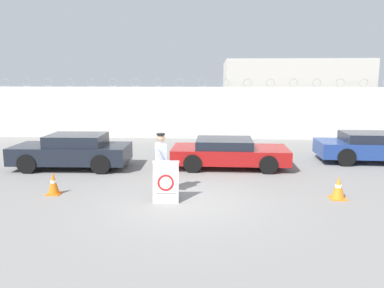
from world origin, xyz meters
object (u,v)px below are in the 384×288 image
object	(u,v)px
traffic_cone_mid	(53,183)
parked_car_front_coupe	(73,151)
parked_car_far_side	(376,147)
barricade_sign	(166,181)
traffic_cone_near	(338,188)
security_guard	(161,160)
parked_car_rear_sedan	(229,152)

from	to	relation	value
traffic_cone_mid	parked_car_front_coupe	distance (m)	3.32
traffic_cone_mid	parked_car_front_coupe	world-z (taller)	parked_car_front_coupe
parked_car_front_coupe	parked_car_far_side	distance (m)	11.99
barricade_sign	parked_car_front_coupe	world-z (taller)	parked_car_front_coupe
barricade_sign	traffic_cone_near	size ratio (longest dim) A/B	1.73
parked_car_far_side	traffic_cone_mid	bearing A→B (deg)	-154.43
security_guard	parked_car_front_coupe	size ratio (longest dim) A/B	0.41
security_guard	traffic_cone_mid	size ratio (longest dim) A/B	2.71
traffic_cone_mid	parked_car_far_side	bearing A→B (deg)	23.87
security_guard	traffic_cone_mid	bearing A→B (deg)	-110.65
parked_car_far_side	barricade_sign	bearing A→B (deg)	-144.06
parked_car_front_coupe	parked_car_far_side	xyz separation A→B (m)	(11.87, 1.72, -0.03)
traffic_cone_mid	security_guard	bearing A→B (deg)	5.09
traffic_cone_near	parked_car_front_coupe	world-z (taller)	parked_car_front_coupe
parked_car_rear_sedan	parked_car_far_side	bearing A→B (deg)	12.67
barricade_sign	traffic_cone_near	distance (m)	4.84
traffic_cone_near	parked_car_rear_sedan	size ratio (longest dim) A/B	0.15
security_guard	traffic_cone_near	world-z (taller)	security_guard
traffic_cone_mid	parked_car_rear_sedan	distance (m)	6.43
barricade_sign	security_guard	size ratio (longest dim) A/B	0.63
barricade_sign	parked_car_front_coupe	xyz separation A→B (m)	(-4.00, 3.63, 0.10)
parked_car_front_coupe	parked_car_rear_sedan	bearing A→B (deg)	-177.06
parked_car_front_coupe	parked_car_rear_sedan	distance (m)	5.90
barricade_sign	traffic_cone_mid	bearing A→B (deg)	169.35
barricade_sign	parked_car_far_side	xyz separation A→B (m)	(7.87, 5.36, 0.07)
parked_car_rear_sedan	parked_car_far_side	world-z (taller)	parked_car_far_side
traffic_cone_near	traffic_cone_mid	bearing A→B (deg)	-179.68
traffic_cone_near	parked_car_rear_sedan	world-z (taller)	parked_car_rear_sedan
security_guard	parked_car_rear_sedan	world-z (taller)	security_guard
security_guard	parked_car_front_coupe	xyz separation A→B (m)	(-3.77, 2.97, -0.34)
parked_car_front_coupe	parked_car_rear_sedan	xyz separation A→B (m)	(5.88, 0.47, -0.08)
parked_car_front_coupe	parked_car_far_side	size ratio (longest dim) A/B	0.91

